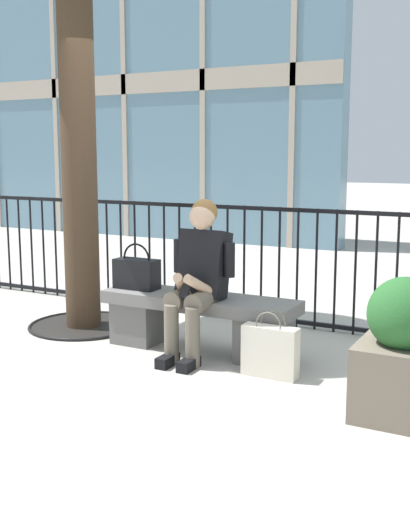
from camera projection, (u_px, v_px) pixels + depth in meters
name	position (u px, v px, depth m)	size (l,w,h in m)	color
ground_plane	(199.00, 351.00, 5.16)	(60.00, 60.00, 0.00)	#B2ADA3
stone_bench	(199.00, 317.00, 5.12)	(1.60, 0.44, 0.45)	slate
seated_person_with_phone	(198.00, 274.00, 4.92)	(0.52, 0.66, 1.21)	#6B6051
handbag_on_bench	(137.00, 273.00, 5.33)	(0.37, 0.17, 0.38)	black
shopping_bag	(270.00, 351.00, 4.53)	(0.40, 0.13, 0.48)	beige
plaza_railing	(253.00, 264.00, 5.98)	(9.25, 0.04, 1.08)	black
planter	(403.00, 354.00, 3.80)	(0.52, 0.52, 0.85)	#726656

